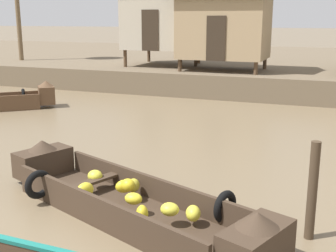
# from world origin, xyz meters

# --- Properties ---
(ground_plane) EXTENTS (300.00, 300.00, 0.00)m
(ground_plane) POSITION_xyz_m (0.00, 10.00, 0.00)
(ground_plane) COLOR #726047
(riverbank_strip) EXTENTS (160.00, 20.00, 0.97)m
(riverbank_strip) POSITION_xyz_m (0.00, 24.32, 0.49)
(riverbank_strip) COLOR brown
(riverbank_strip) RESTS_ON ground
(banana_boat) EXTENTS (5.51, 3.04, 0.82)m
(banana_boat) POSITION_xyz_m (1.18, 3.52, 0.27)
(banana_boat) COLOR #3D2D21
(banana_boat) RESTS_ON ground
(stilt_house_left) EXTENTS (3.84, 3.65, 4.49)m
(stilt_house_left) POSITION_xyz_m (-3.69, 17.45, 3.32)
(stilt_house_left) COLOR #4C3826
(stilt_house_left) RESTS_ON riverbank_strip
(stilt_house_mid_left) EXTENTS (4.34, 3.15, 3.88)m
(stilt_house_mid_left) POSITION_xyz_m (-0.44, 16.39, 2.91)
(stilt_house_mid_left) COLOR #4C3826
(stilt_house_mid_left) RESTS_ON riverbank_strip
(mooring_post) EXTENTS (0.14, 0.14, 1.49)m
(mooring_post) POSITION_xyz_m (4.07, 3.78, 0.75)
(mooring_post) COLOR #423323
(mooring_post) RESTS_ON ground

